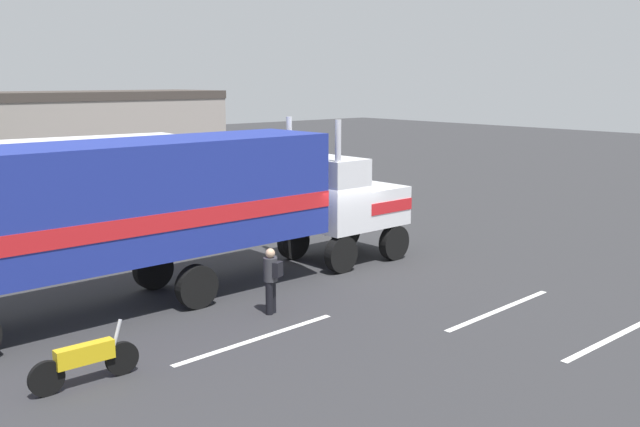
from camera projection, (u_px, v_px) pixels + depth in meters
name	position (u px, v px, depth m)	size (l,w,h in m)	color
ground_plane	(333.00, 266.00, 21.65)	(120.00, 120.00, 0.00)	#2D2D30
lane_stripe_near	(258.00, 339.00, 15.58)	(4.40, 0.16, 0.01)	silver
lane_stripe_mid	(500.00, 310.00, 17.51)	(4.40, 0.16, 0.01)	silver
lane_stripe_far	(616.00, 336.00, 15.71)	(4.40, 0.16, 0.01)	silver
semi_truck	(175.00, 202.00, 18.11)	(14.21, 3.10, 4.50)	silver
person_bystander	(271.00, 278.00, 17.10)	(0.40, 0.48, 1.63)	black
parked_bus	(38.00, 177.00, 26.12)	(11.17, 3.46, 3.40)	silver
motorcycle	(86.00, 360.00, 13.17)	(2.11, 0.25, 1.12)	black
building_backdrop	(83.00, 129.00, 42.99)	(16.99, 6.32, 4.89)	#9E938C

